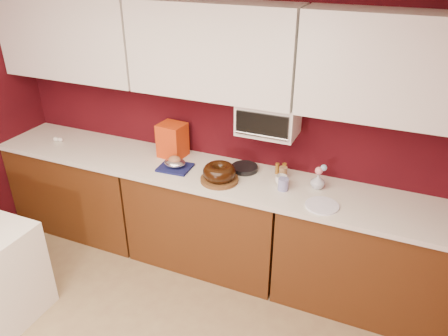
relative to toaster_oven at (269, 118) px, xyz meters
name	(u,v)px	position (x,y,z in m)	size (l,w,h in m)	color
wall_back	(222,119)	(-0.45, 0.15, -0.12)	(4.00, 0.02, 2.50)	#3E080E
base_cabinet_left	(84,188)	(-1.78, -0.17, -0.95)	(1.31, 0.58, 0.86)	#512A10
base_cabinet_center	(208,219)	(-0.45, -0.17, -0.95)	(1.31, 0.58, 0.86)	#512A10
base_cabinet_right	(367,259)	(0.88, -0.17, -0.95)	(1.31, 0.58, 0.86)	#512A10
countertop	(207,174)	(-0.45, -0.17, -0.49)	(4.00, 0.62, 0.04)	silver
upper_cabinet_left	(71,37)	(-1.78, -0.02, 0.48)	(1.31, 0.33, 0.70)	white
upper_cabinet_center	(213,50)	(-0.45, -0.02, 0.48)	(1.31, 0.33, 0.70)	white
upper_cabinet_right	(403,69)	(0.88, -0.02, 0.48)	(1.31, 0.33, 0.70)	white
toaster_oven	(269,118)	(0.00, 0.00, 0.00)	(0.45, 0.30, 0.25)	white
toaster_oven_door	(262,125)	(0.00, -0.16, 0.00)	(0.40, 0.02, 0.18)	black
toaster_oven_handle	(261,136)	(0.00, -0.18, -0.07)	(0.02, 0.02, 0.42)	silver
cake_base	(219,179)	(-0.29, -0.27, -0.46)	(0.30, 0.30, 0.03)	brown
bundt_cake	(219,172)	(-0.29, -0.27, -0.39)	(0.26, 0.26, 0.11)	black
navy_towel	(175,167)	(-0.71, -0.22, -0.46)	(0.26, 0.22, 0.02)	#14184B
foil_ham_nest	(175,163)	(-0.71, -0.22, -0.42)	(0.18, 0.15, 0.07)	white
roasted_ham	(175,160)	(-0.71, -0.22, -0.40)	(0.11, 0.09, 0.07)	#A56C4B
pandoro_box	(172,140)	(-0.85, -0.01, -0.33)	(0.22, 0.20, 0.30)	#AE190B
dark_pan	(245,168)	(-0.18, -0.02, -0.46)	(0.22, 0.22, 0.04)	black
coffee_mug	(282,179)	(0.17, -0.14, -0.43)	(0.08, 0.08, 0.09)	white
blue_jar	(283,184)	(0.20, -0.20, -0.43)	(0.08, 0.08, 0.09)	navy
flower_vase	(318,180)	(0.44, -0.07, -0.41)	(0.09, 0.09, 0.13)	#B0B8C8
flower_pink	(319,171)	(0.44, -0.07, -0.33)	(0.06, 0.06, 0.06)	pink
flower_blue	(324,168)	(0.47, -0.05, -0.30)	(0.05, 0.05, 0.05)	#86B5D7
china_plate	(322,206)	(0.53, -0.32, -0.47)	(0.24, 0.24, 0.01)	white
amber_bottle	(277,168)	(0.09, 0.03, -0.43)	(0.03, 0.03, 0.09)	brown
paper_cup	(283,172)	(0.15, -0.02, -0.43)	(0.06, 0.06, 0.09)	olive
egg_left	(56,139)	(-2.01, -0.18, -0.45)	(0.06, 0.05, 0.05)	silver
egg_right	(60,140)	(-1.97, -0.17, -0.45)	(0.06, 0.04, 0.04)	silver
amber_bottle_tall	(284,170)	(0.15, 0.01, -0.42)	(0.03, 0.03, 0.11)	brown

